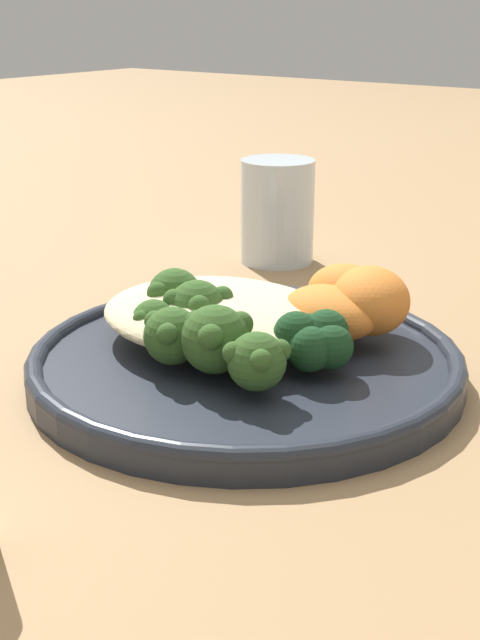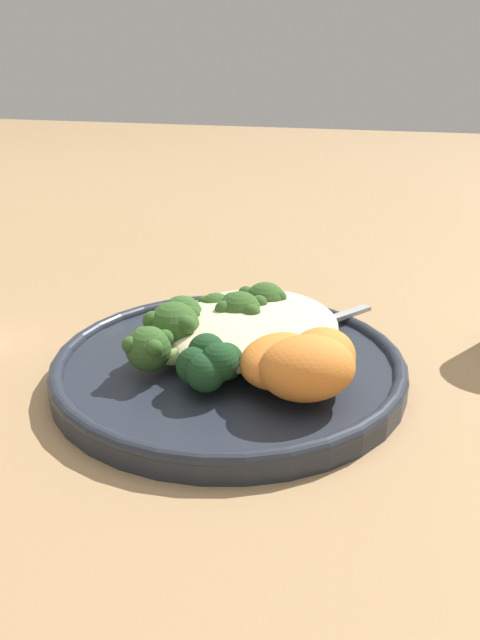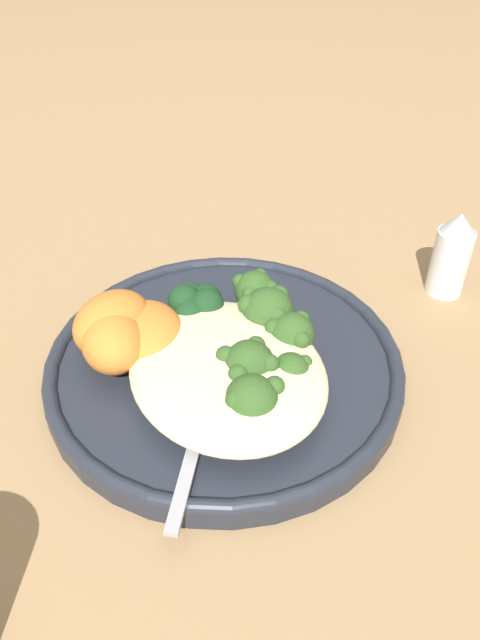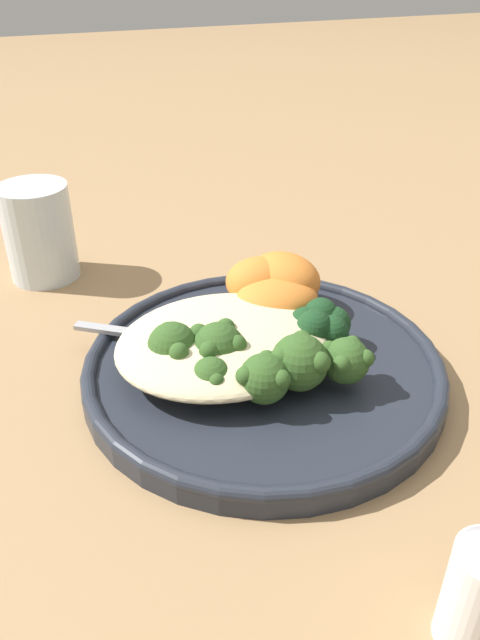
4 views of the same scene
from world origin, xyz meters
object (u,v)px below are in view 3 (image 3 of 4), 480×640
(broccoli_stalk_1, at_px, (244,364))
(kale_tuft, at_px, (195,304))
(sweet_potato_chunk_1, at_px, (113,341))
(spoon, at_px, (200,422))
(broccoli_stalk_0, at_px, (248,394))
(sweet_potato_chunk_2, at_px, (112,323))
(broccoli_stalk_4, at_px, (251,340))
(sweet_potato_chunk_0, at_px, (148,332))
(broccoli_stalk_2, at_px, (259,366))
(broccoli_stalk_6, at_px, (240,306))
(broccoli_stalk_3, at_px, (275,338))
(quinoa_mound, at_px, (231,369))
(plate, at_px, (224,364))
(broccoli_stalk_5, at_px, (256,319))
(salt_shaker, at_px, (452,254))

(broccoli_stalk_1, bearing_deg, kale_tuft, 154.63)
(sweet_potato_chunk_1, height_order, spoon, sweet_potato_chunk_1)
(broccoli_stalk_0, relative_size, sweet_potato_chunk_2, 1.59)
(broccoli_stalk_4, bearing_deg, sweet_potato_chunk_0, 166.43)
(kale_tuft, bearing_deg, broccoli_stalk_2, -168.80)
(broccoli_stalk_0, relative_size, broccoli_stalk_6, 0.96)
(broccoli_stalk_6, xyz_separation_m, sweet_potato_chunk_2, (0.02, 0.10, 0.01))
(broccoli_stalk_6, bearing_deg, broccoli_stalk_4, -131.88)
(broccoli_stalk_4, bearing_deg, sweet_potato_chunk_1, 175.36)
(broccoli_stalk_2, xyz_separation_m, broccoli_stalk_3, (0.02, -0.02, 0.00))
(quinoa_mound, xyz_separation_m, sweet_potato_chunk_0, (0.06, 0.04, 0.00))
(broccoli_stalk_0, bearing_deg, quinoa_mound, 167.73)
(broccoli_stalk_0, height_order, broccoli_stalk_6, broccoli_stalk_0)
(broccoli_stalk_2, distance_m, sweet_potato_chunk_0, 0.09)
(plate, height_order, sweet_potato_chunk_0, sweet_potato_chunk_0)
(spoon, bearing_deg, broccoli_stalk_4, 164.36)
(broccoli_stalk_1, height_order, sweet_potato_chunk_2, sweet_potato_chunk_2)
(sweet_potato_chunk_1, relative_size, sweet_potato_chunk_2, 0.89)
(broccoli_stalk_1, height_order, broccoli_stalk_5, broccoli_stalk_5)
(spoon, bearing_deg, sweet_potato_chunk_1, -124.71)
(broccoli_stalk_2, bearing_deg, broccoli_stalk_0, -79.93)
(quinoa_mound, xyz_separation_m, salt_shaker, (0.04, -0.24, 0.01))
(broccoli_stalk_6, distance_m, kale_tuft, 0.04)
(kale_tuft, bearing_deg, broccoli_stalk_0, 176.96)
(broccoli_stalk_6, height_order, kale_tuft, same)
(plate, relative_size, broccoli_stalk_1, 3.35)
(plate, bearing_deg, salt_shaker, -86.64)
(sweet_potato_chunk_1, bearing_deg, sweet_potato_chunk_2, -15.38)
(broccoli_stalk_6, bearing_deg, salt_shaker, -34.24)
(broccoli_stalk_2, relative_size, spoon, 0.94)
(broccoli_stalk_3, distance_m, sweet_potato_chunk_0, 0.10)
(broccoli_stalk_1, distance_m, broccoli_stalk_2, 0.01)
(salt_shaker, bearing_deg, broccoli_stalk_0, 107.13)
(broccoli_stalk_5, bearing_deg, kale_tuft, 128.02)
(spoon, bearing_deg, broccoli_stalk_6, 175.60)
(broccoli_stalk_2, bearing_deg, quinoa_mound, -141.06)
(sweet_potato_chunk_1, distance_m, sweet_potato_chunk_2, 0.02)
(broccoli_stalk_2, bearing_deg, broccoli_stalk_3, 87.54)
(broccoli_stalk_5, distance_m, sweet_potato_chunk_2, 0.11)
(broccoli_stalk_6, height_order, sweet_potato_chunk_1, sweet_potato_chunk_1)
(broccoli_stalk_6, height_order, sweet_potato_chunk_0, same)
(broccoli_stalk_6, bearing_deg, broccoli_stalk_1, -141.94)
(sweet_potato_chunk_2, bearing_deg, kale_tuft, -89.09)
(plate, bearing_deg, quinoa_mound, 165.18)
(broccoli_stalk_2, bearing_deg, spoon, -106.89)
(broccoli_stalk_1, xyz_separation_m, sweet_potato_chunk_1, (0.06, 0.08, 0.00))
(spoon, bearing_deg, broccoli_stalk_1, 153.33)
(broccoli_stalk_1, relative_size, sweet_potato_chunk_2, 1.24)
(quinoa_mound, distance_m, broccoli_stalk_0, 0.03)
(broccoli_stalk_2, xyz_separation_m, sweet_potato_chunk_1, (0.06, 0.09, 0.01))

